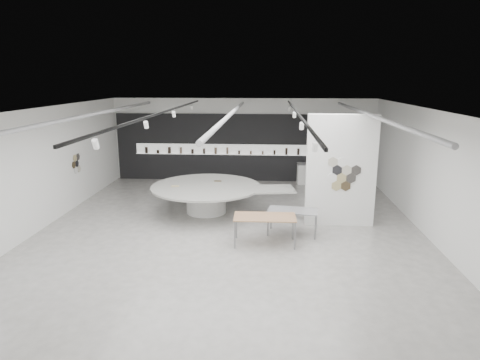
# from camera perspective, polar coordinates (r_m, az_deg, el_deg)

# --- Properties ---
(room) EXTENTS (12.02, 14.02, 3.82)m
(room) POSITION_cam_1_polar(r_m,az_deg,el_deg) (12.92, -1.84, 1.73)
(room) COLOR #A39F99
(room) RESTS_ON ground
(back_wall_display) EXTENTS (11.80, 0.27, 3.10)m
(back_wall_display) POSITION_cam_1_polar(r_m,az_deg,el_deg) (19.81, 0.20, 4.31)
(back_wall_display) COLOR black
(back_wall_display) RESTS_ON ground
(partition_column) EXTENTS (2.20, 0.38, 3.60)m
(partition_column) POSITION_cam_1_polar(r_m,az_deg,el_deg) (14.08, 13.30, 1.22)
(partition_column) COLOR white
(partition_column) RESTS_ON ground
(display_island) EXTENTS (5.36, 4.42, 1.00)m
(display_island) POSITION_cam_1_polar(r_m,az_deg,el_deg) (15.23, -4.22, -2.01)
(display_island) COLOR white
(display_island) RESTS_ON ground
(sample_table_wood) EXTENTS (1.79, 0.92, 0.83)m
(sample_table_wood) POSITION_cam_1_polar(r_m,az_deg,el_deg) (12.34, 3.33, -5.14)
(sample_table_wood) COLOR #A17753
(sample_table_wood) RESTS_ON ground
(sample_table_stone) EXTENTS (1.60, 0.96, 0.77)m
(sample_table_stone) POSITION_cam_1_polar(r_m,az_deg,el_deg) (13.19, 7.05, -4.26)
(sample_table_stone) COLOR gray
(sample_table_stone) RESTS_ON ground
(kitchen_counter) EXTENTS (1.66, 0.70, 1.29)m
(kitchen_counter) POSITION_cam_1_polar(r_m,az_deg,el_deg) (19.69, 9.99, 0.86)
(kitchen_counter) COLOR white
(kitchen_counter) RESTS_ON ground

